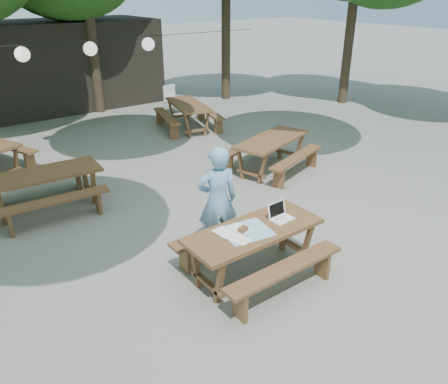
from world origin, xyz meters
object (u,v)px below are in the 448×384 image
woman (218,200)px  main_picnic_table (253,251)px  plastic_chair (173,105)px  picnic_table_nw (46,190)px

woman → main_picnic_table: bearing=109.5°
main_picnic_table → plastic_chair: 9.12m
woman → plastic_chair: bearing=-97.3°
plastic_chair → main_picnic_table: bearing=-117.4°
main_picnic_table → picnic_table_nw: bearing=114.7°
woman → plastic_chair: size_ratio=1.91×
main_picnic_table → picnic_table_nw: (-1.77, 3.84, 0.00)m
picnic_table_nw → plastic_chair: size_ratio=2.28×
picnic_table_nw → woman: bearing=-55.7°
picnic_table_nw → woman: (1.75, -3.00, 0.47)m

